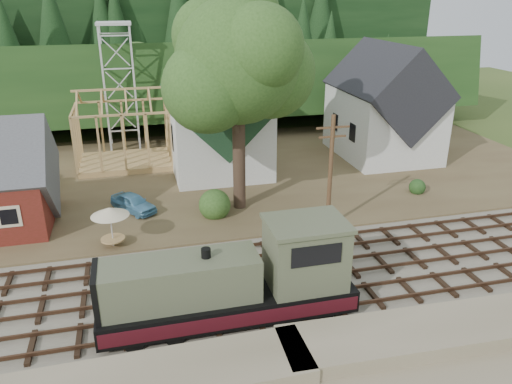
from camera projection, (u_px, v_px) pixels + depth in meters
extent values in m
plane|color=#384C1E|center=(244.00, 285.00, 27.58)|extent=(140.00, 140.00, 0.00)
cube|color=#726B5B|center=(244.00, 284.00, 27.55)|extent=(64.00, 11.00, 0.16)
cube|color=brown|center=(198.00, 175.00, 43.70)|extent=(64.00, 26.00, 0.30)
cube|color=#1E3F19|center=(172.00, 115.00, 65.32)|extent=(70.00, 28.96, 12.74)
cube|color=black|center=(163.00, 93.00, 79.70)|extent=(80.00, 20.00, 12.00)
cube|color=silver|center=(215.00, 130.00, 44.70)|extent=(8.00, 12.00, 6.40)
cube|color=#183520|center=(214.00, 95.00, 43.50)|extent=(8.40, 12.96, 8.40)
cube|color=silver|center=(227.00, 83.00, 37.36)|extent=(2.40, 2.40, 4.00)
cone|color=#183520|center=(226.00, 37.00, 36.12)|extent=(5.37, 5.37, 2.60)
cube|color=silver|center=(383.00, 122.00, 47.45)|extent=(8.00, 10.00, 6.40)
cube|color=black|center=(386.00, 89.00, 46.25)|extent=(8.40, 10.80, 8.40)
cube|color=tan|center=(126.00, 162.00, 45.77)|extent=(8.00, 6.00, 0.50)
cube|color=tan|center=(119.00, 89.00, 43.28)|extent=(8.00, 0.18, 0.18)
cube|color=silver|center=(105.00, 91.00, 47.43)|extent=(0.18, 0.18, 12.00)
cube|color=silver|center=(135.00, 89.00, 48.07)|extent=(0.18, 0.18, 12.00)
cube|color=silver|center=(106.00, 86.00, 49.95)|extent=(0.18, 0.18, 12.00)
cube|color=silver|center=(134.00, 84.00, 50.59)|extent=(0.18, 0.18, 12.00)
cube|color=silver|center=(113.00, 23.00, 46.76)|extent=(3.20, 3.20, 0.25)
cylinder|color=#38281E|center=(239.00, 155.00, 35.41)|extent=(0.90, 0.90, 8.00)
sphere|color=#2E501E|center=(238.00, 61.00, 32.97)|extent=(8.40, 8.40, 8.40)
sphere|color=#2E501E|center=(270.00, 73.00, 34.82)|extent=(6.40, 6.40, 6.40)
sphere|color=#2E501E|center=(208.00, 88.00, 32.31)|extent=(6.00, 6.00, 6.00)
cylinder|color=#4C331E|center=(330.00, 175.00, 32.35)|extent=(0.28, 0.28, 8.00)
cube|color=#4C331E|center=(333.00, 127.00, 31.15)|extent=(2.20, 0.12, 0.12)
cube|color=#4C331E|center=(332.00, 137.00, 31.38)|extent=(1.80, 0.12, 0.12)
cube|color=black|center=(229.00, 316.00, 24.43)|extent=(12.14, 2.53, 0.35)
cube|color=black|center=(229.00, 303.00, 24.16)|extent=(12.14, 2.93, 1.11)
cube|color=#565A42|center=(181.00, 281.00, 23.05)|extent=(7.28, 2.33, 2.12)
cube|color=#565A42|center=(305.00, 254.00, 24.22)|extent=(3.64, 2.83, 3.24)
cube|color=#565A42|center=(307.00, 223.00, 23.60)|extent=(3.84, 3.03, 0.20)
cube|color=black|center=(317.00, 256.00, 22.67)|extent=(2.43, 0.06, 1.01)
cube|color=#470F17|center=(235.00, 322.00, 22.83)|extent=(12.14, 0.04, 0.71)
cube|color=#470F17|center=(223.00, 287.00, 25.50)|extent=(12.14, 0.04, 0.71)
cylinder|color=black|center=(206.00, 255.00, 22.89)|extent=(0.44, 0.44, 0.71)
imported|color=#5A9CC2|center=(133.00, 203.00, 35.88)|extent=(3.56, 4.01, 1.31)
imported|color=red|center=(407.00, 150.00, 47.81)|extent=(4.86, 2.97, 1.26)
cylinder|color=silver|center=(112.00, 229.00, 30.82)|extent=(0.11, 0.11, 2.33)
cylinder|color=tan|center=(113.00, 239.00, 31.08)|extent=(1.48, 1.48, 0.08)
cone|color=beige|center=(110.00, 212.00, 30.39)|extent=(2.33, 2.33, 0.53)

